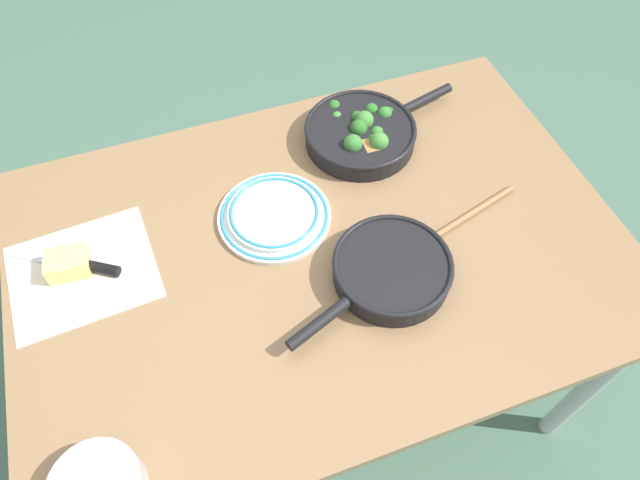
% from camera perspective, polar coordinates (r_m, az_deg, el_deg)
% --- Properties ---
extents(ground_plane, '(14.00, 14.00, 0.00)m').
position_cam_1_polar(ground_plane, '(1.92, 0.00, -13.22)').
color(ground_plane, '#476B56').
extents(dining_table_red, '(1.34, 0.92, 0.75)m').
position_cam_1_polar(dining_table_red, '(1.32, 0.00, -2.39)').
color(dining_table_red, olive).
rests_on(dining_table_red, ground_plane).
extents(skillet_broccoli, '(0.42, 0.28, 0.08)m').
position_cam_1_polar(skillet_broccoli, '(1.44, 4.23, 10.68)').
color(skillet_broccoli, black).
rests_on(skillet_broccoli, dining_table_red).
extents(skillet_eggs, '(0.39, 0.25, 0.05)m').
position_cam_1_polar(skillet_eggs, '(1.20, 7.08, -2.99)').
color(skillet_eggs, black).
rests_on(skillet_eggs, dining_table_red).
extents(wooden_spoon, '(0.40, 0.14, 0.02)m').
position_cam_1_polar(wooden_spoon, '(1.28, 11.28, 0.27)').
color(wooden_spoon, '#996B42').
rests_on(wooden_spoon, dining_table_red).
extents(parchment_sheet, '(0.32, 0.28, 0.00)m').
position_cam_1_polar(parchment_sheet, '(1.32, -22.66, -2.96)').
color(parchment_sheet, beige).
rests_on(parchment_sheet, dining_table_red).
extents(grater_knife, '(0.23, 0.16, 0.02)m').
position_cam_1_polar(grater_knife, '(1.32, -22.81, -2.26)').
color(grater_knife, silver).
rests_on(grater_knife, dining_table_red).
extents(cheese_block, '(0.09, 0.07, 0.05)m').
position_cam_1_polar(cheese_block, '(1.31, -23.92, -2.18)').
color(cheese_block, '#EFD67A').
rests_on(cheese_block, dining_table_red).
extents(dinner_plate_stack, '(0.26, 0.26, 0.03)m').
position_cam_1_polar(dinner_plate_stack, '(1.29, -4.59, 2.53)').
color(dinner_plate_stack, silver).
rests_on(dinner_plate_stack, dining_table_red).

